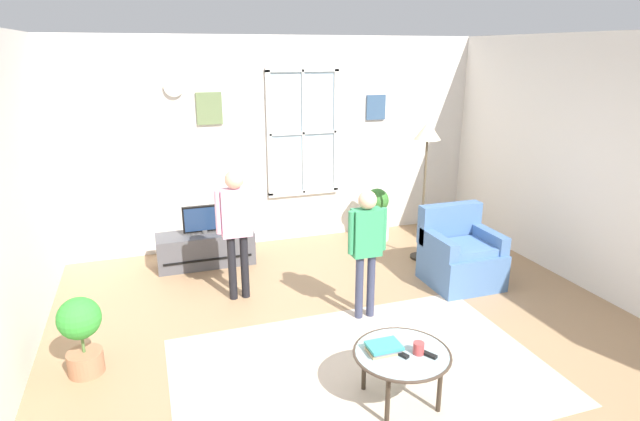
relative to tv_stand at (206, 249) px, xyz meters
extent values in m
cube|color=#9E7A56|center=(1.13, -2.53, -0.21)|extent=(6.22, 6.78, 0.02)
cube|color=silver|center=(1.13, 0.62, 1.17)|extent=(5.62, 0.12, 2.75)
cube|color=silver|center=(1.44, 0.55, 1.29)|extent=(0.94, 0.02, 1.66)
cube|color=white|center=(1.44, 0.53, 2.12)|extent=(1.00, 0.04, 0.06)
cube|color=white|center=(1.44, 0.53, 0.46)|extent=(1.00, 0.04, 0.06)
cube|color=white|center=(0.97, 0.53, 1.29)|extent=(0.06, 0.04, 1.66)
cube|color=white|center=(1.91, 0.53, 1.29)|extent=(0.06, 0.04, 1.66)
cube|color=white|center=(1.44, 0.53, 1.29)|extent=(0.03, 0.04, 1.66)
cube|color=white|center=(1.44, 0.53, 1.29)|extent=(0.94, 0.04, 0.03)
cube|color=#667A4C|center=(0.21, 0.54, 1.66)|extent=(0.32, 0.03, 0.40)
cube|color=#38567A|center=(2.51, 0.54, 1.60)|extent=(0.28, 0.03, 0.34)
cylinder|color=silver|center=(-0.20, 0.53, 1.94)|extent=(0.24, 0.04, 0.24)
cube|color=#C6B29E|center=(0.94, -2.71, -0.20)|extent=(3.08, 2.03, 0.01)
cube|color=#4C4C51|center=(0.00, 0.00, 0.00)|extent=(1.17, 0.43, 0.41)
cube|color=black|center=(0.00, -0.22, -0.06)|extent=(1.06, 0.02, 0.02)
cylinder|color=#4C4C4C|center=(0.00, 0.00, 0.23)|extent=(0.08, 0.08, 0.05)
cube|color=black|center=(0.00, 0.00, 0.40)|extent=(0.51, 0.05, 0.33)
cube|color=navy|center=(0.00, -0.03, 0.40)|extent=(0.47, 0.01, 0.29)
cube|color=#476B9E|center=(2.69, -1.51, 0.01)|extent=(0.76, 0.72, 0.42)
cube|color=#476B9E|center=(2.69, -1.21, 0.44)|extent=(0.76, 0.16, 0.45)
cube|color=#476B9E|center=(2.37, -1.51, 0.32)|extent=(0.12, 0.65, 0.20)
cube|color=#476B9E|center=(3.01, -1.51, 0.32)|extent=(0.12, 0.65, 0.20)
cube|color=#4D73AA|center=(2.69, -1.56, 0.26)|extent=(0.61, 0.50, 0.08)
cylinder|color=#99B2B7|center=(1.07, -3.16, 0.20)|extent=(0.71, 0.71, 0.02)
torus|color=#3F3328|center=(1.07, -3.16, 0.20)|extent=(0.74, 0.74, 0.02)
cylinder|color=#33281E|center=(0.86, -2.95, 0.00)|extent=(0.04, 0.04, 0.40)
cylinder|color=#33281E|center=(1.28, -2.95, 0.00)|extent=(0.04, 0.04, 0.40)
cylinder|color=#33281E|center=(0.86, -3.37, 0.00)|extent=(0.04, 0.04, 0.40)
cylinder|color=#33281E|center=(1.28, -3.37, 0.00)|extent=(0.04, 0.04, 0.40)
cube|color=tan|center=(0.95, -3.11, 0.22)|extent=(0.24, 0.16, 0.02)
cube|color=gray|center=(0.95, -3.11, 0.24)|extent=(0.22, 0.17, 0.02)
cube|color=teal|center=(0.95, -3.11, 0.26)|extent=(0.25, 0.19, 0.02)
cylinder|color=#BF3F3F|center=(1.18, -3.21, 0.26)|extent=(0.08, 0.08, 0.09)
cube|color=black|center=(1.05, -3.18, 0.22)|extent=(0.09, 0.14, 0.02)
cube|color=black|center=(1.23, -3.26, 0.22)|extent=(0.10, 0.14, 0.02)
cylinder|color=black|center=(0.16, -1.05, 0.15)|extent=(0.09, 0.09, 0.71)
cylinder|color=black|center=(0.29, -1.05, 0.15)|extent=(0.09, 0.09, 0.71)
cube|color=#DB9EBC|center=(0.23, -1.05, 0.76)|extent=(0.31, 0.16, 0.51)
sphere|color=#D8AD8C|center=(0.23, -1.05, 1.11)|extent=(0.19, 0.19, 0.19)
cylinder|color=#DB9EBC|center=(0.05, -1.07, 0.79)|extent=(0.06, 0.06, 0.46)
cylinder|color=#DB9EBC|center=(0.41, -1.07, 0.79)|extent=(0.06, 0.06, 0.46)
cylinder|color=#333851|center=(1.28, -1.87, 0.13)|extent=(0.08, 0.08, 0.66)
cylinder|color=#333851|center=(1.40, -1.87, 0.13)|extent=(0.08, 0.08, 0.66)
cube|color=#338C59|center=(1.34, -1.87, 0.69)|extent=(0.29, 0.15, 0.47)
sphere|color=#D8AD8C|center=(1.34, -1.87, 1.02)|extent=(0.18, 0.18, 0.18)
cylinder|color=#338C59|center=(1.17, -1.89, 0.72)|extent=(0.06, 0.06, 0.42)
cylinder|color=#338C59|center=(1.51, -1.89, 0.72)|extent=(0.06, 0.06, 0.42)
cylinder|color=silver|center=(2.39, 0.15, -0.07)|extent=(0.36, 0.36, 0.27)
cylinder|color=#4C7238|center=(2.39, 0.15, 0.13)|extent=(0.02, 0.02, 0.13)
sphere|color=#36762E|center=(2.39, 0.15, 0.36)|extent=(0.33, 0.33, 0.33)
cylinder|color=#9E6B4C|center=(-1.23, -2.00, -0.11)|extent=(0.29, 0.29, 0.19)
cylinder|color=#4C7238|center=(-1.23, -2.00, 0.06)|extent=(0.02, 0.02, 0.14)
sphere|color=green|center=(-1.23, -2.00, 0.30)|extent=(0.35, 0.35, 0.35)
cylinder|color=black|center=(2.64, -0.68, -0.19)|extent=(0.26, 0.26, 0.03)
cylinder|color=brown|center=(2.64, -0.68, 0.57)|extent=(0.03, 0.03, 1.55)
cone|color=beige|center=(2.64, -0.68, 1.44)|extent=(0.32, 0.32, 0.22)
camera|label=1|loc=(-0.59, -6.16, 2.37)|focal=29.17mm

